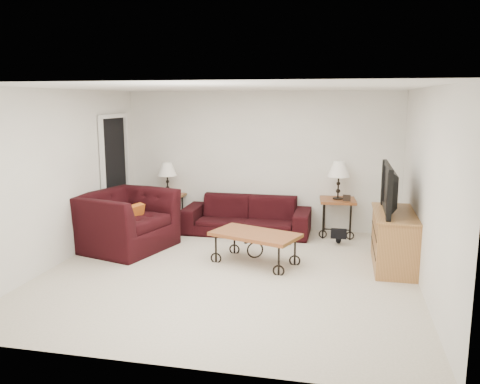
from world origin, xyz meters
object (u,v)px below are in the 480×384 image
lamp_left (167,179)px  lamp_right (338,180)px  side_table_left (168,211)px  armchair (125,221)px  tv_stand (394,240)px  side_table_right (337,217)px  backpack (339,229)px  television (396,189)px  sofa (247,216)px  coffee_table (255,248)px

lamp_left → lamp_right: size_ratio=0.92×
side_table_left → lamp_right: size_ratio=0.92×
armchair → tv_stand: 4.11m
side_table_right → lamp_right: 0.66m
tv_stand → backpack: 1.27m
side_table_left → tv_stand: size_ratio=0.46×
armchair → lamp_left: bearing=9.2°
lamp_right → armchair: lamp_right is taller
side_table_left → television: bearing=-20.7°
lamp_left → television: 4.18m
side_table_right → television: 1.86m
sofa → tv_stand: (2.39, -1.30, 0.07)m
sofa → side_table_right: side_table_right is taller
sofa → armchair: bearing=-143.2°
sofa → side_table_left: bearing=173.3°
sofa → tv_stand: tv_stand is taller
lamp_right → armchair: bearing=-156.0°
side_table_right → armchair: armchair is taller
lamp_left → tv_stand: lamp_left is taller
lamp_left → backpack: size_ratio=1.19×
armchair → side_table_left: bearing=9.2°
lamp_right → armchair: size_ratio=0.47×
side_table_left → backpack: (3.15, -0.49, -0.05)m
side_table_left → lamp_left: lamp_left is taller
coffee_table → armchair: bearing=171.9°
side_table_left → coffee_table: 2.65m
lamp_right → backpack: (0.04, -0.49, -0.73)m
backpack → armchair: bearing=175.0°
coffee_table → tv_stand: 1.98m
sofa → backpack: bearing=-10.7°
side_table_left → side_table_right: bearing=0.0°
coffee_table → television: television is taller
side_table_right → armchair: (-3.28, -1.46, 0.13)m
tv_stand → backpack: size_ratio=2.61×
coffee_table → backpack: size_ratio=2.43×
side_table_right → armchair: bearing=-156.0°
lamp_right → television: 1.69m
lamp_left → coffee_table: (1.98, -1.77, -0.67)m
coffee_table → tv_stand: bearing=8.4°
lamp_left → backpack: (3.15, -0.49, -0.65)m
side_table_right → backpack: bearing=-85.1°
side_table_left → tv_stand: (3.93, -1.48, 0.09)m
armchair → backpack: armchair is taller
side_table_left → lamp_right: lamp_right is taller
lamp_left → lamp_right: 3.11m
sofa → lamp_left: 1.65m
side_table_right → lamp_right: lamp_right is taller
television → side_table_left: bearing=-110.7°
side_table_left → side_table_right: (3.11, 0.00, 0.03)m
lamp_right → backpack: 0.88m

